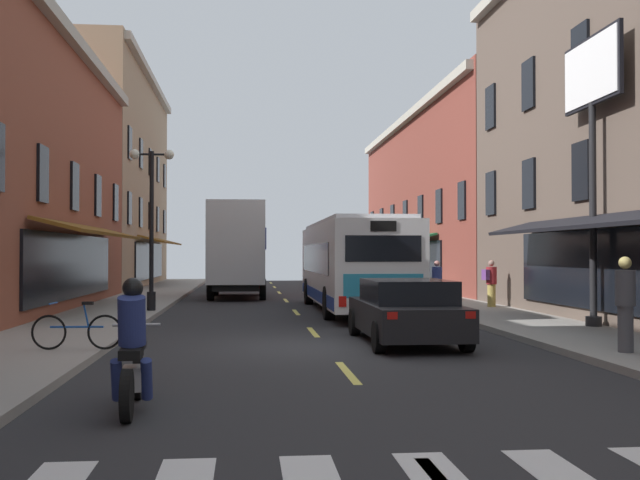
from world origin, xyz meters
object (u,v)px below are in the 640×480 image
Objects in this scene: pedestrian_far at (437,282)px; pedestrian_near at (491,282)px; bicycle_near at (77,331)px; sedan_mid at (237,276)px; pedestrian_rear at (625,303)px; motorcycle_rider at (133,354)px; box_truck at (238,251)px; billboard_sign at (592,102)px; sedan_near at (406,311)px; street_lamp_twin at (152,221)px; transit_bus at (352,264)px.

pedestrian_near is at bearing -59.46° from pedestrian_far.
pedestrian_near is (11.58, 10.64, 0.48)m from bicycle_near.
sedan_mid is 2.57× the size of pedestrian_rear.
motorcycle_rider is (-0.92, -32.74, -0.02)m from sedan_mid.
box_truck is 10.12m from pedestrian_far.
sedan_mid is at bearing 111.00° from billboard_sign.
box_truck is at bearing 87.52° from motorcycle_rider.
pedestrian_near reaches higher than sedan_near.
pedestrian_near is (9.80, 15.78, 0.27)m from motorcycle_rider.
billboard_sign is 1.11× the size of box_truck.
sedan_mid is (-3.98, 26.02, 0.02)m from sedan_near.
street_lamp_twin is at bearing 96.09° from motorcycle_rider.
pedestrian_near is (-0.33, 7.06, -4.81)m from billboard_sign.
transit_bus is 5.57× the size of motorcycle_rider.
box_truck is at bearing 119.05° from pedestrian_far.
pedestrian_near is 0.31× the size of street_lamp_twin.
sedan_mid is 17.19m from pedestrian_far.
box_truck reaches higher than sedan_near.
transit_bus is 6.74× the size of bicycle_near.
bicycle_near is 0.97× the size of pedestrian_rear.
pedestrian_rear is at bearing 24.09° from motorcycle_rider.
pedestrian_near is at bearing 61.63° from sedan_near.
sedan_near is (-0.12, -9.33, -0.90)m from transit_bus.
box_truck reaches higher than pedestrian_near.
street_lamp_twin is at bearing 151.15° from billboard_sign.
pedestrian_rear is at bearing -75.53° from sedan_mid.
sedan_near is 4.59m from pedestrian_rear.
billboard_sign is at bearing -59.57° from box_truck.
sedan_mid is 2.65× the size of bicycle_near.
bicycle_near is 10.28m from pedestrian_rear.
street_lamp_twin is at bearing -98.24° from sedan_mid.
billboard_sign is 4.15× the size of pedestrian_rear.
pedestrian_rear is at bearing -7.76° from bicycle_near.
box_truck is 3.86× the size of bicycle_near.
pedestrian_rear is at bearing -109.26° from billboard_sign.
billboard_sign reaches higher than pedestrian_far.
street_lamp_twin reaches higher than sedan_mid.
transit_bus is at bearing -76.20° from sedan_mid.
motorcycle_rider is at bearing -126.13° from sedan_near.
pedestrian_near is 0.91× the size of pedestrian_rear.
pedestrian_far is (-1.87, 8.47, -4.85)m from billboard_sign.
pedestrian_rear is (8.39, 3.75, 0.34)m from motorcycle_rider.
pedestrian_near is (4.90, 9.07, 0.27)m from sedan_near.
billboard_sign is 4.28× the size of bicycle_near.
box_truck is at bearing 115.96° from transit_bus.
pedestrian_near is at bearing 92.70° from billboard_sign.
pedestrian_rear is (0.13, -13.44, 0.11)m from pedestrian_far.
street_lamp_twin is (0.16, 10.06, 2.52)m from bicycle_near.
billboard_sign reaches higher than box_truck.
pedestrian_near is 1.02× the size of pedestrian_far.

